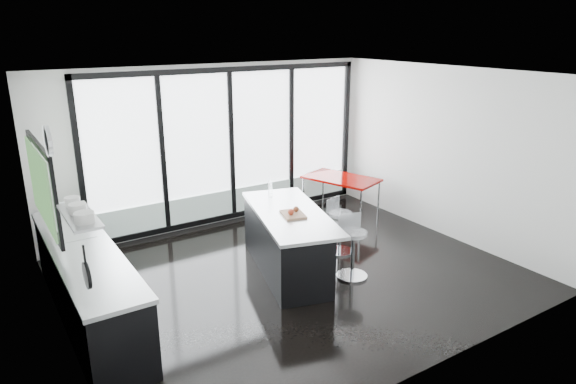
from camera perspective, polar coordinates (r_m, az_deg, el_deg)
floor at (r=7.40m, az=0.62°, el=-9.25°), size 6.00×5.00×0.00m
ceiling at (r=6.61m, az=0.70°, el=12.91°), size 6.00×5.00×0.00m
wall_back at (r=9.11m, az=-6.50°, el=4.41°), size 6.00×0.09×2.80m
wall_front at (r=5.10m, az=16.39°, el=-5.61°), size 6.00×0.00×2.80m
wall_left at (r=6.08m, az=-25.01°, el=-1.18°), size 0.26×5.00×2.80m
wall_right at (r=8.83m, az=17.17°, el=4.17°), size 0.00×5.00×2.80m
counter_cabinets at (r=6.64m, az=-21.35°, el=-9.43°), size 0.69×3.24×1.36m
island at (r=7.38m, az=-0.30°, el=-5.45°), size 1.48×2.34×1.15m
bar_stool_near at (r=7.26m, az=7.21°, el=-6.89°), size 0.54×0.54×0.69m
bar_stool_far at (r=8.03m, az=5.77°, el=-4.47°), size 0.53×0.53×0.67m
red_table at (r=9.64m, az=5.87°, el=-0.44°), size 1.17×1.52×0.72m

